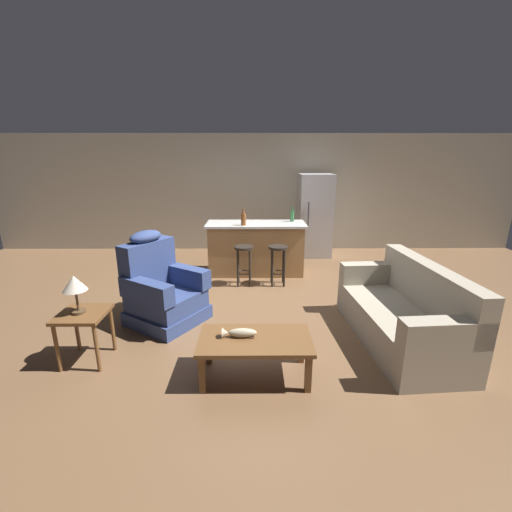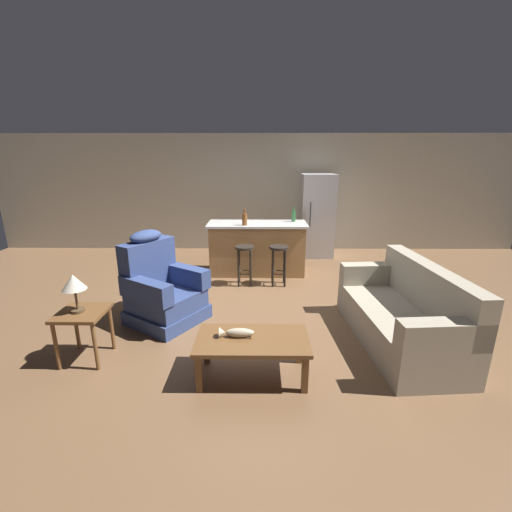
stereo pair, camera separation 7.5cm
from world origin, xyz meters
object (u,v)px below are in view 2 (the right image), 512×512
at_px(bar_stool_left, 245,258).
at_px(kitchen_island, 257,248).
at_px(bottle_short_amber, 245,219).
at_px(couch, 403,315).
at_px(end_table, 83,320).
at_px(refrigerator, 317,216).
at_px(bottle_tall_green, 294,216).
at_px(fish_figurine, 236,333).
at_px(coffee_table, 252,343).
at_px(bar_stool_right, 279,258).
at_px(table_lamp, 74,284).
at_px(recliner_near_lamp, 162,290).

bearing_deg(bar_stool_left, kitchen_island, 71.81).
height_order(kitchen_island, bottle_short_amber, bottle_short_amber).
bearing_deg(couch, bar_stool_left, -48.09).
relative_size(end_table, refrigerator, 0.32).
xyz_separation_m(end_table, refrigerator, (3.10, 4.08, 0.42)).
relative_size(bar_stool_left, bottle_tall_green, 2.49).
bearing_deg(fish_figurine, couch, 18.89).
bearing_deg(bottle_short_amber, coffee_table, -86.26).
bearing_deg(fish_figurine, bar_stool_right, 77.62).
height_order(couch, refrigerator, refrigerator).
distance_m(couch, bottle_short_amber, 3.08).
height_order(fish_figurine, bar_stool_right, bar_stool_right).
bearing_deg(fish_figurine, end_table, 170.97).
xyz_separation_m(couch, refrigerator, (-0.44, 3.69, 0.54)).
bearing_deg(bar_stool_right, table_lamp, -134.52).
relative_size(end_table, kitchen_island, 0.31).
xyz_separation_m(couch, bar_stool_right, (-1.35, 1.86, 0.13)).
distance_m(end_table, bottle_tall_green, 3.97).
xyz_separation_m(coffee_table, end_table, (-1.79, 0.29, 0.10)).
bearing_deg(recliner_near_lamp, bottle_tall_green, 80.11).
bearing_deg(bar_stool_left, end_table, -125.68).
xyz_separation_m(fish_figurine, end_table, (-1.64, 0.26, -0.00)).
distance_m(fish_figurine, couch, 2.01).
xyz_separation_m(fish_figurine, recliner_near_lamp, (-1.07, 1.21, -0.04)).
relative_size(fish_figurine, end_table, 0.61).
relative_size(end_table, table_lamp, 1.37).
height_order(table_lamp, bar_stool_right, table_lamp).
bearing_deg(end_table, bottle_tall_green, 50.58).
distance_m(recliner_near_lamp, bar_stool_right, 2.08).
distance_m(coffee_table, bar_stool_right, 2.57).
bearing_deg(bar_stool_right, bottle_short_amber, 144.39).
height_order(kitchen_island, bottle_tall_green, bottle_tall_green).
bearing_deg(recliner_near_lamp, bottle_short_amber, 91.89).
xyz_separation_m(fish_figurine, bottle_short_amber, (-0.04, 2.93, 0.60)).
relative_size(table_lamp, bar_stool_right, 0.60).
height_order(coffee_table, fish_figurine, fish_figurine).
distance_m(coffee_table, bottle_tall_green, 3.47).
height_order(end_table, bar_stool_left, bar_stool_left).
bearing_deg(coffee_table, bar_stool_left, 94.04).
bearing_deg(bottle_short_amber, couch, -49.64).
distance_m(coffee_table, kitchen_island, 3.17).
relative_size(coffee_table, bottle_tall_green, 4.02).
bearing_deg(couch, bar_stool_right, -58.10).
bearing_deg(bottle_tall_green, table_lamp, -129.68).
bearing_deg(bar_stool_left, bottle_tall_green, 41.79).
relative_size(fish_figurine, kitchen_island, 0.19).
bearing_deg(fish_figurine, recliner_near_lamp, 131.54).
xyz_separation_m(bar_stool_left, bar_stool_right, (0.57, 0.00, 0.00)).
height_order(coffee_table, recliner_near_lamp, recliner_near_lamp).
distance_m(table_lamp, bar_stool_left, 2.82).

